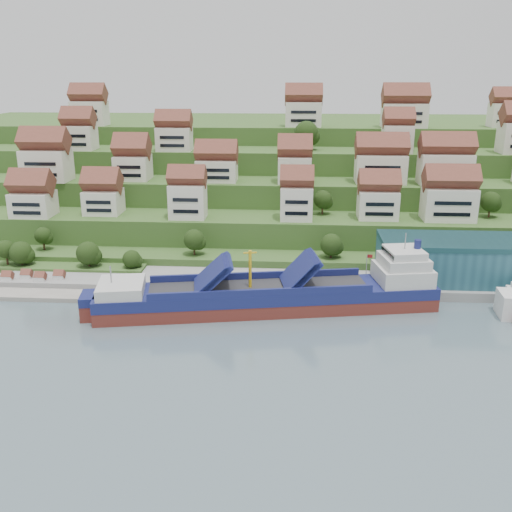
{
  "coord_description": "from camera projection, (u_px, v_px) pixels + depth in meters",
  "views": [
    {
      "loc": [
        1.01,
        -112.64,
        49.43
      ],
      "look_at": [
        -7.23,
        14.0,
        8.0
      ],
      "focal_mm": 40.0,
      "sensor_mm": 36.0,
      "label": 1
    }
  ],
  "objects": [
    {
      "name": "warehouse",
      "position": [
        510.0,
        260.0,
        132.94
      ],
      "size": [
        60.0,
        15.0,
        10.0
      ],
      "primitive_type": "cube",
      "color": "#245564",
      "rests_on": "quay"
    },
    {
      "name": "beach_huts",
      "position": [
        34.0,
        279.0,
        135.51
      ],
      "size": [
        14.4,
        3.7,
        2.2
      ],
      "color": "white",
      "rests_on": "pebble_beach"
    },
    {
      "name": "hillside_trees",
      "position": [
        263.0,
        192.0,
        160.39
      ],
      "size": [
        142.04,
        62.3,
        31.59
      ],
      "color": "#223B13",
      "rests_on": "ground"
    },
    {
      "name": "pebble_beach",
      "position": [
        45.0,
        284.0,
        137.07
      ],
      "size": [
        45.0,
        20.0,
        1.0
      ],
      "primitive_type": "cube",
      "color": "gray",
      "rests_on": "ground"
    },
    {
      "name": "cargo_ship",
      "position": [
        277.0,
        296.0,
        123.0
      ],
      "size": [
        73.59,
        23.76,
        16.06
      ],
      "rotation": [
        0.0,
        0.0,
        0.17
      ],
      "color": "maroon",
      "rests_on": "ground"
    },
    {
      "name": "ground",
      "position": [
        285.0,
        312.0,
        122.26
      ],
      "size": [
        300.0,
        300.0,
        0.0
      ],
      "primitive_type": "plane",
      "color": "slate",
      "rests_on": "ground"
    },
    {
      "name": "hillside",
      "position": [
        290.0,
        177.0,
        217.18
      ],
      "size": [
        260.0,
        128.0,
        31.0
      ],
      "color": "#2D4C1E",
      "rests_on": "ground"
    },
    {
      "name": "hillside_village",
      "position": [
        305.0,
        161.0,
        170.24
      ],
      "size": [
        156.38,
        61.99,
        28.25
      ],
      "color": "silver",
      "rests_on": "ground"
    },
    {
      "name": "quay",
      "position": [
        371.0,
        285.0,
        134.91
      ],
      "size": [
        180.0,
        14.0,
        2.2
      ],
      "primitive_type": "cube",
      "color": "gray",
      "rests_on": "ground"
    },
    {
      "name": "flagpole",
      "position": [
        367.0,
        268.0,
        128.49
      ],
      "size": [
        1.28,
        0.16,
        8.0
      ],
      "color": "gray",
      "rests_on": "quay"
    }
  ]
}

